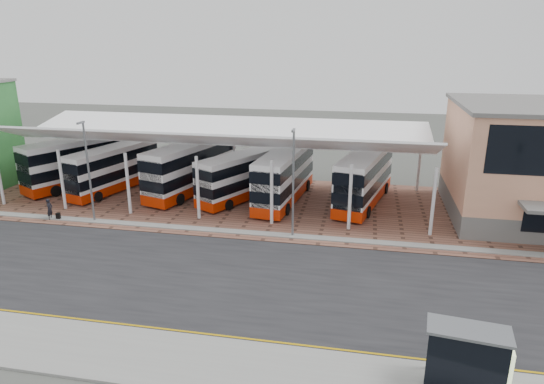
{
  "coord_description": "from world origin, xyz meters",
  "views": [
    {
      "loc": [
        6.85,
        -26.43,
        14.14
      ],
      "look_at": [
        0.19,
        7.66,
        2.93
      ],
      "focal_mm": 32.0,
      "sensor_mm": 36.0,
      "label": 1
    }
  ],
  "objects_px": {
    "bus_0": "(82,162)",
    "pedestrian": "(50,209)",
    "bus_4": "(284,176)",
    "bus_5": "(364,178)",
    "bus_shelter": "(475,356)",
    "bus_2": "(192,168)",
    "bus_3": "(244,176)",
    "bus_1": "(113,169)"
  },
  "relations": [
    {
      "from": "bus_1",
      "to": "bus_3",
      "type": "xyz_separation_m",
      "value": [
        12.72,
        0.08,
        -0.01
      ]
    },
    {
      "from": "bus_5",
      "to": "bus_1",
      "type": "bearing_deg",
      "value": -165.08
    },
    {
      "from": "bus_4",
      "to": "bus_shelter",
      "type": "height_order",
      "value": "bus_4"
    },
    {
      "from": "bus_3",
      "to": "bus_2",
      "type": "bearing_deg",
      "value": -161.87
    },
    {
      "from": "bus_3",
      "to": "pedestrian",
      "type": "distance_m",
      "value": 16.25
    },
    {
      "from": "bus_1",
      "to": "bus_3",
      "type": "bearing_deg",
      "value": 16.47
    },
    {
      "from": "bus_2",
      "to": "bus_shelter",
      "type": "xyz_separation_m",
      "value": [
        20.63,
        -23.63,
        -0.58
      ]
    },
    {
      "from": "bus_1",
      "to": "pedestrian",
      "type": "xyz_separation_m",
      "value": [
        -1.26,
        -8.11,
        -1.23
      ]
    },
    {
      "from": "bus_0",
      "to": "pedestrian",
      "type": "height_order",
      "value": "bus_0"
    },
    {
      "from": "bus_1",
      "to": "bus_4",
      "type": "xyz_separation_m",
      "value": [
        16.46,
        0.04,
        0.19
      ]
    },
    {
      "from": "bus_3",
      "to": "bus_shelter",
      "type": "xyz_separation_m",
      "value": [
        15.42,
        -22.76,
        -0.32
      ]
    },
    {
      "from": "bus_3",
      "to": "bus_4",
      "type": "relative_size",
      "value": 0.89
    },
    {
      "from": "bus_4",
      "to": "bus_5",
      "type": "distance_m",
      "value": 6.99
    },
    {
      "from": "bus_4",
      "to": "pedestrian",
      "type": "bearing_deg",
      "value": -148.58
    },
    {
      "from": "bus_0",
      "to": "pedestrian",
      "type": "bearing_deg",
      "value": -46.57
    },
    {
      "from": "bus_0",
      "to": "pedestrian",
      "type": "distance_m",
      "value": 9.57
    },
    {
      "from": "pedestrian",
      "to": "bus_shelter",
      "type": "xyz_separation_m",
      "value": [
        29.4,
        -14.57,
        0.9
      ]
    },
    {
      "from": "bus_5",
      "to": "bus_0",
      "type": "bearing_deg",
      "value": -167.4
    },
    {
      "from": "bus_0",
      "to": "pedestrian",
      "type": "relative_size",
      "value": 6.62
    },
    {
      "from": "bus_4",
      "to": "bus_5",
      "type": "relative_size",
      "value": 0.99
    },
    {
      "from": "pedestrian",
      "to": "bus_5",
      "type": "bearing_deg",
      "value": -75.69
    },
    {
      "from": "bus_4",
      "to": "pedestrian",
      "type": "relative_size",
      "value": 6.64
    },
    {
      "from": "bus_1",
      "to": "bus_4",
      "type": "distance_m",
      "value": 16.46
    },
    {
      "from": "bus_4",
      "to": "bus_3",
      "type": "bearing_deg",
      "value": -173.93
    },
    {
      "from": "bus_2",
      "to": "bus_3",
      "type": "bearing_deg",
      "value": 7.09
    },
    {
      "from": "bus_1",
      "to": "bus_shelter",
      "type": "distance_m",
      "value": 36.14
    },
    {
      "from": "bus_2",
      "to": "pedestrian",
      "type": "xyz_separation_m",
      "value": [
        -8.77,
        -9.06,
        -1.49
      ]
    },
    {
      "from": "bus_2",
      "to": "bus_3",
      "type": "height_order",
      "value": "bus_2"
    },
    {
      "from": "bus_3",
      "to": "bus_5",
      "type": "height_order",
      "value": "bus_5"
    },
    {
      "from": "bus_3",
      "to": "bus_5",
      "type": "bearing_deg",
      "value": 31.05
    },
    {
      "from": "bus_4",
      "to": "bus_0",
      "type": "bearing_deg",
      "value": -175.95
    },
    {
      "from": "bus_shelter",
      "to": "bus_5",
      "type": "bearing_deg",
      "value": 108.66
    },
    {
      "from": "bus_4",
      "to": "bus_1",
      "type": "bearing_deg",
      "value": -173.15
    },
    {
      "from": "bus_2",
      "to": "pedestrian",
      "type": "height_order",
      "value": "bus_2"
    },
    {
      "from": "bus_2",
      "to": "pedestrian",
      "type": "distance_m",
      "value": 12.7
    },
    {
      "from": "pedestrian",
      "to": "bus_shelter",
      "type": "height_order",
      "value": "bus_shelter"
    },
    {
      "from": "bus_4",
      "to": "bus_shelter",
      "type": "relative_size",
      "value": 3.22
    },
    {
      "from": "bus_2",
      "to": "bus_5",
      "type": "xyz_separation_m",
      "value": [
        15.9,
        -0.22,
        -0.07
      ]
    },
    {
      "from": "bus_0",
      "to": "bus_shelter",
      "type": "relative_size",
      "value": 3.21
    },
    {
      "from": "bus_3",
      "to": "bus_5",
      "type": "xyz_separation_m",
      "value": [
        10.7,
        0.64,
        0.2
      ]
    },
    {
      "from": "bus_2",
      "to": "pedestrian",
      "type": "bearing_deg",
      "value": -117.5
    },
    {
      "from": "bus_5",
      "to": "bus_2",
      "type": "bearing_deg",
      "value": -167.67
    }
  ]
}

